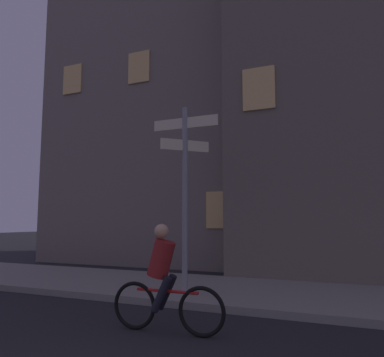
# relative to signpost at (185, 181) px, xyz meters

# --- Properties ---
(sidewalk_kerb) EXTENTS (40.00, 3.38, 0.14)m
(sidewalk_kerb) POSITION_rel_signpost_xyz_m (1.04, 0.91, -2.44)
(sidewalk_kerb) COLOR gray
(sidewalk_kerb) RESTS_ON ground_plane
(signpost) EXTENTS (1.53, 0.82, 4.02)m
(signpost) POSITION_rel_signpost_xyz_m (0.00, 0.00, 0.00)
(signpost) COLOR gray
(signpost) RESTS_ON sidewalk_kerb
(cyclist) EXTENTS (1.82, 0.33, 1.61)m
(cyclist) POSITION_rel_signpost_xyz_m (0.63, -2.21, -1.76)
(cyclist) COLOR black
(cyclist) RESTS_ON ground_plane
(building_left_block) EXTENTS (9.38, 7.62, 19.12)m
(building_left_block) POSITION_rel_signpost_xyz_m (-3.74, 7.99, 7.05)
(building_left_block) COLOR slate
(building_left_block) RESTS_ON ground_plane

